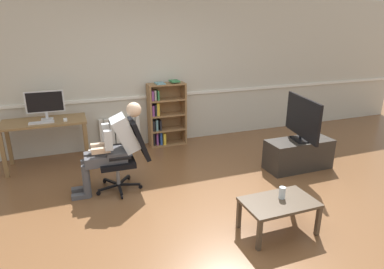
# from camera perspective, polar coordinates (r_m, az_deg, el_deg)

# --- Properties ---
(ground_plane) EXTENTS (18.00, 18.00, 0.00)m
(ground_plane) POSITION_cam_1_polar(r_m,az_deg,el_deg) (4.16, 2.25, -12.98)
(ground_plane) COLOR brown
(back_wall) EXTENTS (12.00, 0.13, 2.70)m
(back_wall) POSITION_cam_1_polar(r_m,az_deg,el_deg) (6.13, -7.40, 10.69)
(back_wall) COLOR beige
(back_wall) RESTS_ON ground_plane
(computer_desk) EXTENTS (1.26, 0.60, 0.76)m
(computer_desk) POSITION_cam_1_polar(r_m,az_deg,el_deg) (5.64, -24.35, 1.13)
(computer_desk) COLOR olive
(computer_desk) RESTS_ON ground_plane
(imac_monitor) EXTENTS (0.57, 0.14, 0.45)m
(imac_monitor) POSITION_cam_1_polar(r_m,az_deg,el_deg) (5.62, -24.33, 5.06)
(imac_monitor) COLOR silver
(imac_monitor) RESTS_ON computer_desk
(keyboard) EXTENTS (0.36, 0.12, 0.02)m
(keyboard) POSITION_cam_1_polar(r_m,az_deg,el_deg) (5.47, -24.84, 1.91)
(keyboard) COLOR silver
(keyboard) RESTS_ON computer_desk
(computer_mouse) EXTENTS (0.06, 0.10, 0.03)m
(computer_mouse) POSITION_cam_1_polar(r_m,az_deg,el_deg) (5.47, -21.29, 2.43)
(computer_mouse) COLOR white
(computer_mouse) RESTS_ON computer_desk
(bookshelf) EXTENTS (0.69, 0.29, 1.22)m
(bookshelf) POSITION_cam_1_polar(r_m,az_deg,el_deg) (6.13, -4.89, 3.42)
(bookshelf) COLOR olive
(bookshelf) RESTS_ON ground_plane
(radiator) EXTENTS (0.73, 0.08, 0.58)m
(radiator) POSITION_cam_1_polar(r_m,az_deg,el_deg) (6.15, -12.44, 0.26)
(radiator) COLOR white
(radiator) RESTS_ON ground_plane
(office_chair) EXTENTS (0.76, 0.61, 0.99)m
(office_chair) POSITION_cam_1_polar(r_m,az_deg,el_deg) (4.54, -11.30, -3.11)
(office_chair) COLOR black
(office_chair) RESTS_ON ground_plane
(person_seated) EXTENTS (1.00, 0.40, 1.22)m
(person_seated) POSITION_cam_1_polar(r_m,az_deg,el_deg) (4.48, -13.57, -1.88)
(person_seated) COLOR #4C4C51
(person_seated) RESTS_ON ground_plane
(tv_stand) EXTENTS (1.05, 0.44, 0.47)m
(tv_stand) POSITION_cam_1_polar(r_m,az_deg,el_deg) (5.43, 18.11, -3.29)
(tv_stand) COLOR #2D2823
(tv_stand) RESTS_ON ground_plane
(tv_screen) EXTENTS (0.26, 1.00, 0.67)m
(tv_screen) POSITION_cam_1_polar(r_m,az_deg,el_deg) (5.25, 18.77, 2.72)
(tv_screen) COLOR black
(tv_screen) RESTS_ON tv_stand
(coffee_table) EXTENTS (0.80, 0.49, 0.37)m
(coffee_table) POSITION_cam_1_polar(r_m,az_deg,el_deg) (3.74, 14.98, -11.83)
(coffee_table) COLOR #4C3D2D
(coffee_table) RESTS_ON ground_plane
(drinking_glass) EXTENTS (0.07, 0.07, 0.13)m
(drinking_glass) POSITION_cam_1_polar(r_m,az_deg,el_deg) (3.75, 15.50, -9.79)
(drinking_glass) COLOR silver
(drinking_glass) RESTS_ON coffee_table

